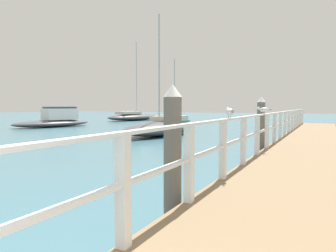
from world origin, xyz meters
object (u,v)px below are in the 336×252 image
Objects in this scene: seagull_foreground at (230,111)px; boat_3 at (163,127)px; seagull_background at (264,109)px; boat_1 at (172,121)px; boat_4 at (134,117)px; dock_piling_near at (173,153)px; dock_piling_far at (261,126)px; boat_5 at (55,120)px.

seagull_foreground is 0.06× the size of boat_3.
seagull_background is 0.07× the size of boat_1.
boat_3 is at bearing -39.54° from boat_4.
boat_1 is 0.66× the size of boat_4.
dock_piling_near is at bearing -47.05° from boat_1.
boat_3 reaches higher than dock_piling_far.
dock_piling_far is 20.07m from boat_1.
boat_4 is 13.33m from boat_5.
seagull_background is at bearing -39.49° from boat_1.
dock_piling_far reaches higher than seagull_background.
boat_5 is at bearing -7.61° from boat_3.
seagull_background is at bearing 86.22° from dock_piling_near.
boat_5 is at bearing 141.14° from dock_piling_near.
dock_piling_near is at bearing -90.00° from dock_piling_far.
seagull_foreground is (0.38, 1.82, 0.62)m from dock_piling_near.
boat_1 is (-11.66, 16.33, -0.73)m from dock_piling_far.
dock_piling_near is 14.58m from boat_3.
boat_5 is at bearing -115.24° from boat_1.
boat_3 reaches higher than seagull_foreground.
dock_piling_near is 4.58× the size of seagull_background.
seagull_foreground is 0.07× the size of boat_1.
boat_4 is at bearing 96.79° from seagull_foreground.
boat_5 is at bearing 115.30° from seagull_foreground.
boat_3 is 1.00× the size of boat_5.
dock_piling_near is 0.33× the size of boat_1.
seagull_foreground is at bearing -41.34° from boat_4.
boat_5 is (0.57, -13.32, 0.12)m from boat_4.
boat_3 is (4.67, -10.74, 0.14)m from boat_1.
boat_1 is 0.88× the size of boat_5.
seagull_background is 30.46m from boat_4.
seagull_background is (0.37, 5.63, 0.62)m from dock_piling_near.
boat_5 is (-7.35, -8.21, 0.23)m from boat_1.
dock_piling_far is (0.00, 7.20, 0.00)m from dock_piling_near.
dock_piling_near is 5.68m from seagull_background.
boat_4 is 1.33× the size of boat_5.
seagull_foreground is 24.85m from boat_1.
boat_1 is 9.42m from boat_4.
dock_piling_far is 4.95× the size of seagull_foreground.
seagull_foreground is 0.04× the size of boat_4.
boat_3 is at bearing 118.67° from dock_piling_near.
boat_1 is (-12.03, 17.89, -1.35)m from seagull_background.
boat_3 reaches higher than seagull_background.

